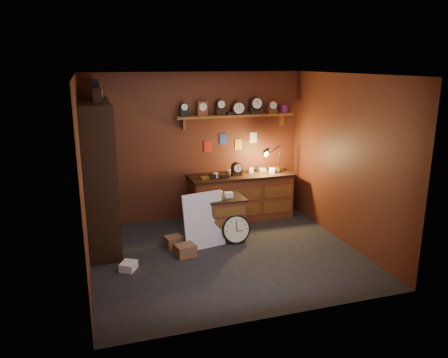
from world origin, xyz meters
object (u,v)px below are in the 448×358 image
shelving_unit (97,169)px  low_cabinet (225,216)px  workbench (241,194)px  big_round_clock (236,229)px

shelving_unit → low_cabinet: shelving_unit is taller
shelving_unit → workbench: size_ratio=1.33×
workbench → low_cabinet: (-0.57, -0.83, -0.09)m
workbench → big_round_clock: bearing=-113.4°
workbench → big_round_clock: workbench is taller
workbench → low_cabinet: size_ratio=2.44×
low_cabinet → big_round_clock: (0.10, -0.27, -0.15)m
workbench → big_round_clock: 1.22m
low_cabinet → big_round_clock: low_cabinet is taller
shelving_unit → big_round_clock: 2.40m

